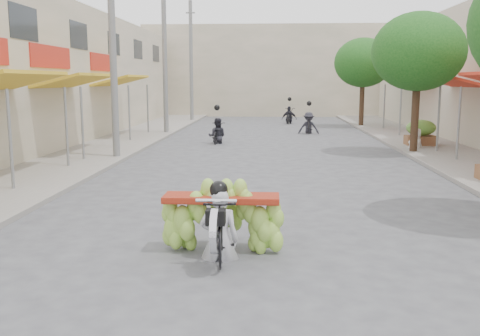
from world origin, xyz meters
name	(u,v)px	position (x,y,z in m)	size (l,w,h in m)	color
ground	(267,301)	(0.00, 0.00, 0.00)	(120.00, 120.00, 0.00)	#545459
sidewalk_left	(99,147)	(-7.00, 15.00, 0.06)	(4.00, 60.00, 0.12)	gray
sidewalk_right	(448,150)	(7.00, 15.00, 0.06)	(4.00, 60.00, 0.12)	gray
far_building	(271,71)	(0.00, 38.00, 3.50)	(20.00, 6.00, 7.00)	#C1B398
utility_pole_mid	(113,43)	(-5.40, 12.00, 4.03)	(0.60, 0.24, 8.00)	slate
utility_pole_far	(165,55)	(-5.40, 21.00, 4.03)	(0.60, 0.24, 8.00)	slate
utility_pole_back	(191,61)	(-5.40, 30.00, 4.03)	(0.60, 0.24, 8.00)	slate
street_tree_mid	(418,52)	(5.40, 14.00, 3.78)	(3.40, 3.40, 5.25)	#3A2719
street_tree_far	(363,63)	(5.40, 26.00, 3.78)	(3.40, 3.40, 5.25)	#3A2719
produce_crate_far	(421,131)	(6.20, 16.00, 0.71)	(1.20, 0.88, 1.16)	brown
banana_motorbike	(220,213)	(-0.75, 1.76, 0.69)	(2.20, 1.87, 2.08)	black
pedestrian	(416,128)	(5.79, 15.20, 0.89)	(0.89, 0.77, 1.54)	white
bg_motorbike_a	(217,126)	(-2.36, 17.10, 0.75)	(0.82, 1.61, 1.95)	black
bg_motorbike_b	(309,117)	(1.99, 21.75, 0.85)	(1.09, 1.71, 1.95)	black
bg_motorbike_c	(289,112)	(1.19, 28.34, 0.78)	(1.04, 1.82, 1.95)	black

